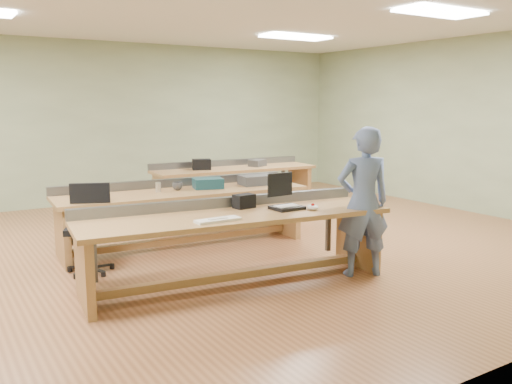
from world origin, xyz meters
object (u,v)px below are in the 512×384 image
Objects in this scene: workbench_back at (234,178)px; parts_bin_teal at (208,183)px; workbench_mid at (183,204)px; laptop_base at (287,208)px; task_chair at (90,240)px; drinks_can at (158,187)px; workbench_front at (235,231)px; mug at (177,186)px; camera_bag at (244,201)px; parts_bin_grey at (257,180)px; person at (363,202)px.

workbench_back is 7.73× the size of parts_bin_teal.
laptop_base is (0.42, -1.77, 0.20)m from workbench_mid.
task_chair is 1.20m from drinks_can.
workbench_mid is at bearing 41.42° from task_chair.
task_chair is at bearing -140.99° from workbench_back.
workbench_front is 8.72× the size of parts_bin_teal.
mug is 1.06× the size of drinks_can.
camera_bag reaches higher than workbench_back.
drinks_can is at bearing -174.31° from mug.
laptop_base is 1.80m from parts_bin_grey.
workbench_back is at bearing -79.07° from person.
task_chair is at bearing -157.73° from workbench_mid.
mug is at bearing 170.48° from parts_bin_teal.
person is 2.27m from parts_bin_teal.
workbench_mid is 8.65× the size of parts_bin_teal.
workbench_front is at bearing -0.24° from person.
drinks_can is (-0.33, 0.02, 0.25)m from workbench_mid.
parts_bin_teal reaches higher than drinks_can.
parts_bin_grey is (1.09, -0.10, 0.25)m from workbench_mid.
parts_bin_teal reaches higher than workbench_mid.
workbench_back is 9.20× the size of laptop_base.
workbench_back is at bearing 49.17° from workbench_mid.
laptop_base is 0.66× the size of parts_bin_grey.
workbench_mid is 1.12m from parts_bin_grey.
person reaches higher than parts_bin_teal.
person is at bearing -11.24° from task_chair.
parts_bin_teal is 0.79× the size of parts_bin_grey.
person is 1.29m from camera_bag.
parts_bin_teal is (-1.45, -1.85, 0.26)m from workbench_back.
person is 1.67× the size of task_chair.
camera_bag is 1.53m from drinks_can.
drinks_can reaches higher than mug.
person reaches higher than mug.
workbench_back is at bearing 51.97° from parts_bin_teal.
workbench_back is 3.86m from laptop_base.
camera_bag is 1.80m from task_chair.
parts_bin_teal reaches higher than mug.
workbench_mid is 25.06× the size of mug.
task_chair reaches higher than workbench_front.
workbench_mid is at bearing 101.32° from laptop_base.
parts_bin_teal is at bearing -124.87° from workbench_back.
laptop_base is 0.47m from camera_bag.
mug is (-1.14, 0.15, -0.01)m from parts_bin_grey.
person is at bearing -13.82° from workbench_front.
workbench_front is 1.70m from task_chair.
parts_bin_teal reaches higher than workbench_back.
workbench_mid is at bearing 91.16° from workbench_front.
workbench_mid is 1.83m from laptop_base.
parts_bin_teal is (0.29, 1.44, -0.01)m from camera_bag.
parts_bin_teal is at bearing 37.00° from task_chair.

